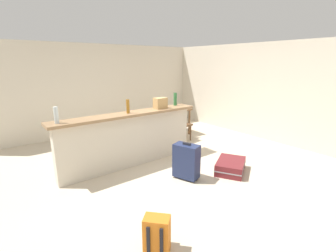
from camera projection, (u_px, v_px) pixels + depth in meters
ground_plane at (167, 163)px, 5.03m from camera, size 13.00×13.00×0.05m
wall_back at (103, 89)px, 7.04m from camera, size 6.60×0.10×2.50m
wall_right at (247, 90)px, 6.73m from camera, size 0.10×6.00×2.50m
partition_half_wall at (130, 141)px, 4.75m from camera, size 2.80×0.20×1.02m
bar_countertop at (129, 114)px, 4.61m from camera, size 2.96×0.40×0.05m
bottle_clear at (56, 115)px, 3.80m from camera, size 0.07×0.07×0.27m
bottle_amber at (128, 106)px, 4.54m from camera, size 0.06×0.06×0.26m
bottle_green at (175, 99)px, 5.36m from camera, size 0.07×0.07×0.28m
grocery_bag at (160, 103)px, 5.04m from camera, size 0.26×0.18×0.22m
dining_table at (168, 112)px, 6.76m from camera, size 1.10×0.80×0.74m
dining_chair_near_partition at (180, 121)px, 6.32m from camera, size 0.46×0.46×0.93m
suitcase_flat_maroon at (231, 166)px, 4.57m from camera, size 0.88×0.77×0.22m
backpack_orange at (157, 235)px, 2.63m from camera, size 0.34×0.34×0.42m
suitcase_upright_navy at (186, 161)px, 4.25m from camera, size 0.37×0.50×0.67m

